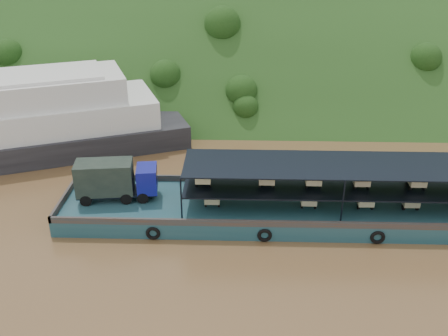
{
  "coord_description": "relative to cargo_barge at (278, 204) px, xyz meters",
  "views": [
    {
      "loc": [
        -0.87,
        -32.27,
        20.52
      ],
      "look_at": [
        -2.0,
        3.0,
        3.2
      ],
      "focal_mm": 40.0,
      "sensor_mm": 36.0,
      "label": 1
    }
  ],
  "objects": [
    {
      "name": "ground",
      "position": [
        -2.25,
        -1.15,
        -1.08
      ],
      "size": [
        160.0,
        160.0,
        0.0
      ],
      "primitive_type": "plane",
      "color": "brown",
      "rests_on": "ground"
    },
    {
      "name": "hillside",
      "position": [
        -2.25,
        34.85,
        -1.08
      ],
      "size": [
        140.0,
        39.6,
        39.6
      ],
      "primitive_type": "cube",
      "rotation": [
        0.79,
        0.0,
        0.0
      ],
      "color": "#1E3A15",
      "rests_on": "ground"
    },
    {
      "name": "cargo_barge",
      "position": [
        0.0,
        0.0,
        0.0
      ],
      "size": [
        35.0,
        7.18,
        4.54
      ],
      "color": "#15404C",
      "rests_on": "ground"
    }
  ]
}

